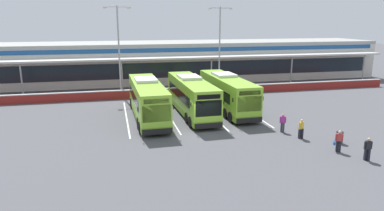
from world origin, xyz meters
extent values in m
plane|color=#4C4C51|center=(0.00, 0.00, 0.00)|extent=(200.00, 200.00, 0.00)
cube|color=beige|center=(0.00, 27.00, 2.75)|extent=(70.00, 10.00, 5.50)
cube|color=#19232D|center=(0.00, 21.98, 2.30)|extent=(66.00, 0.08, 2.20)
cube|color=navy|center=(0.00, 21.97, 5.15)|extent=(68.00, 0.08, 0.60)
cube|color=beige|center=(0.00, 20.50, 4.20)|extent=(67.00, 3.00, 0.24)
cube|color=gray|center=(0.00, 27.00, 5.75)|extent=(70.00, 10.00, 0.50)
cylinder|color=#999999|center=(-18.60, 19.30, 2.10)|extent=(0.20, 0.20, 4.20)
cylinder|color=#999999|center=(-6.20, 19.30, 2.10)|extent=(0.20, 0.20, 4.20)
cylinder|color=#999999|center=(6.20, 19.30, 2.10)|extent=(0.20, 0.20, 4.20)
cylinder|color=#999999|center=(18.60, 19.30, 2.10)|extent=(0.20, 0.20, 4.20)
cylinder|color=#999999|center=(31.00, 19.30, 2.10)|extent=(0.20, 0.20, 4.20)
cube|color=maroon|center=(0.00, 14.50, 0.50)|extent=(60.00, 0.36, 1.00)
cube|color=#B2B2B2|center=(0.00, 14.50, 1.05)|extent=(60.00, 0.40, 0.10)
cube|color=#8CC633|center=(-4.25, 5.23, 1.91)|extent=(2.80, 12.05, 3.19)
cube|color=olive|center=(-4.25, 5.23, 0.59)|extent=(2.82, 12.07, 0.56)
cube|color=black|center=(-4.26, 5.63, 2.15)|extent=(2.78, 9.65, 0.96)
cube|color=black|center=(-4.13, -0.72, 2.05)|extent=(2.31, 0.15, 1.40)
cube|color=black|center=(-4.13, -0.73, 3.05)|extent=(2.05, 0.12, 0.40)
cube|color=silver|center=(-4.27, 6.23, 3.64)|extent=(2.11, 2.84, 0.28)
cube|color=black|center=(-4.13, -0.83, 0.55)|extent=(2.45, 0.21, 0.44)
cube|color=black|center=(-2.68, -0.34, 2.40)|extent=(0.08, 0.12, 0.36)
cube|color=black|center=(-5.59, -0.40, 2.40)|extent=(0.08, 0.12, 0.36)
cylinder|color=black|center=(-3.15, 9.85, 0.52)|extent=(0.34, 1.05, 1.04)
cylinder|color=black|center=(-5.54, 9.80, 0.52)|extent=(0.34, 1.05, 1.04)
cylinder|color=black|center=(-2.99, 2.05, 0.52)|extent=(0.34, 1.05, 1.04)
cylinder|color=black|center=(-5.38, 2.00, 0.52)|extent=(0.34, 1.05, 1.04)
cylinder|color=black|center=(-2.96, 0.65, 0.52)|extent=(0.34, 1.05, 1.04)
cylinder|color=black|center=(-5.35, 0.60, 0.52)|extent=(0.34, 1.05, 1.04)
cube|color=#8CC633|center=(0.24, 5.88, 1.91)|extent=(2.80, 12.05, 3.19)
cube|color=olive|center=(0.24, 5.88, 0.59)|extent=(2.82, 12.07, 0.56)
cube|color=black|center=(0.23, 6.28, 2.15)|extent=(2.78, 9.65, 0.96)
cube|color=black|center=(0.37, -0.07, 2.05)|extent=(2.31, 0.15, 1.40)
cube|color=black|center=(0.37, -0.08, 3.05)|extent=(2.05, 0.12, 0.40)
cube|color=silver|center=(0.22, 6.88, 3.64)|extent=(2.11, 2.84, 0.28)
cube|color=black|center=(0.37, -0.18, 0.55)|extent=(2.45, 0.21, 0.44)
cube|color=black|center=(1.81, 0.31, 2.40)|extent=(0.08, 0.12, 0.36)
cube|color=black|center=(-1.10, 0.25, 2.40)|extent=(0.08, 0.12, 0.36)
cylinder|color=black|center=(1.34, 10.50, 0.52)|extent=(0.34, 1.05, 1.04)
cylinder|color=black|center=(-1.05, 10.45, 0.52)|extent=(0.34, 1.05, 1.04)
cylinder|color=black|center=(1.50, 2.70, 0.52)|extent=(0.34, 1.05, 1.04)
cylinder|color=black|center=(-0.89, 2.65, 0.52)|extent=(0.34, 1.05, 1.04)
cylinder|color=black|center=(1.53, 1.30, 0.52)|extent=(0.34, 1.05, 1.04)
cylinder|color=black|center=(-0.86, 1.25, 0.52)|extent=(0.34, 1.05, 1.04)
cube|color=#8CC633|center=(4.23, 6.62, 1.91)|extent=(2.80, 12.05, 3.19)
cube|color=olive|center=(4.23, 6.62, 0.59)|extent=(2.82, 12.07, 0.56)
cube|color=black|center=(4.22, 7.02, 2.15)|extent=(2.78, 9.65, 0.96)
cube|color=black|center=(4.35, 0.67, 2.05)|extent=(2.31, 0.15, 1.40)
cube|color=black|center=(4.35, 0.66, 3.05)|extent=(2.05, 0.12, 0.40)
cube|color=silver|center=(4.21, 7.61, 3.64)|extent=(2.11, 2.84, 0.28)
cube|color=black|center=(4.36, 0.56, 0.55)|extent=(2.45, 0.21, 0.44)
cube|color=black|center=(5.80, 1.05, 2.40)|extent=(0.08, 0.12, 0.36)
cube|color=black|center=(2.89, 0.99, 2.40)|extent=(0.08, 0.12, 0.36)
cylinder|color=black|center=(5.33, 11.24, 0.52)|extent=(0.34, 1.05, 1.04)
cylinder|color=black|center=(2.94, 11.19, 0.52)|extent=(0.34, 1.05, 1.04)
cylinder|color=black|center=(5.49, 3.44, 0.52)|extent=(0.34, 1.05, 1.04)
cylinder|color=black|center=(3.10, 3.39, 0.52)|extent=(0.34, 1.05, 1.04)
cylinder|color=black|center=(5.52, 2.04, 0.52)|extent=(0.34, 1.05, 1.04)
cylinder|color=black|center=(3.13, 1.99, 0.52)|extent=(0.34, 1.05, 1.04)
cube|color=silver|center=(-6.30, 6.00, 0.00)|extent=(0.14, 13.00, 0.01)
cube|color=silver|center=(-2.10, 6.00, 0.00)|extent=(0.14, 13.00, 0.01)
cube|color=silver|center=(2.10, 6.00, 0.00)|extent=(0.14, 13.00, 0.01)
cube|color=silver|center=(6.30, 6.00, 0.00)|extent=(0.14, 13.00, 0.01)
cube|color=black|center=(8.21, -6.70, 0.42)|extent=(0.20, 0.22, 0.84)
cube|color=black|center=(8.31, -6.87, 0.42)|extent=(0.20, 0.22, 0.84)
cube|color=#B23838|center=(8.26, -6.79, 1.12)|extent=(0.40, 0.34, 0.56)
cube|color=#B23838|center=(8.05, -6.70, 1.09)|extent=(0.12, 0.13, 0.54)
cube|color=#B23838|center=(8.46, -6.87, 1.09)|extent=(0.12, 0.13, 0.54)
sphere|color=#DBB293|center=(8.26, -6.79, 1.51)|extent=(0.22, 0.22, 0.22)
cube|color=#194C9E|center=(8.00, -6.65, 0.63)|extent=(0.22, 0.30, 0.22)
cylinder|color=#194C9E|center=(8.00, -6.65, 0.81)|extent=(0.02, 0.02, 0.16)
cube|color=black|center=(9.10, -8.54, 0.42)|extent=(0.17, 0.20, 0.84)
cube|color=black|center=(9.24, -8.69, 0.42)|extent=(0.17, 0.20, 0.84)
cube|color=black|center=(9.17, -8.62, 1.12)|extent=(0.38, 0.28, 0.56)
cube|color=black|center=(8.95, -8.58, 1.09)|extent=(0.11, 0.12, 0.54)
cube|color=black|center=(9.39, -8.66, 1.09)|extent=(0.11, 0.12, 0.54)
sphere|color=tan|center=(9.17, -8.62, 1.51)|extent=(0.22, 0.22, 0.22)
cube|color=#33333D|center=(6.42, -1.58, 0.42)|extent=(0.20, 0.22, 0.84)
cube|color=#33333D|center=(6.53, -1.75, 0.42)|extent=(0.20, 0.22, 0.84)
cube|color=#A32D89|center=(6.47, -1.66, 1.12)|extent=(0.40, 0.33, 0.56)
cube|color=#A32D89|center=(6.27, -1.58, 1.09)|extent=(0.12, 0.13, 0.54)
cube|color=#A32D89|center=(6.68, -1.74, 1.09)|extent=(0.12, 0.13, 0.54)
sphere|color=tan|center=(6.47, -1.66, 1.51)|extent=(0.22, 0.22, 0.22)
cube|color=black|center=(7.04, -3.50, 0.42)|extent=(0.21, 0.22, 0.84)
cube|color=black|center=(7.24, -3.53, 0.42)|extent=(0.21, 0.22, 0.84)
cube|color=gold|center=(7.14, -3.52, 1.12)|extent=(0.40, 0.35, 0.56)
cube|color=gold|center=(6.94, -3.61, 1.09)|extent=(0.13, 0.13, 0.54)
cube|color=gold|center=(7.34, -3.42, 1.09)|extent=(0.13, 0.13, 0.54)
sphere|color=#DBB293|center=(7.14, -3.52, 1.51)|extent=(0.22, 0.22, 0.22)
cylinder|color=#9E9EA3|center=(-6.49, 16.10, 5.50)|extent=(0.20, 0.20, 11.00)
cylinder|color=#9E9EA3|center=(-6.49, 16.10, 10.85)|extent=(2.80, 0.10, 0.10)
cube|color=silver|center=(-7.89, 16.10, 10.75)|extent=(0.44, 0.28, 0.20)
cube|color=silver|center=(-5.09, 16.10, 10.75)|extent=(0.44, 0.28, 0.20)
cylinder|color=#9E9EA3|center=(6.62, 17.03, 5.50)|extent=(0.20, 0.20, 11.00)
cylinder|color=#9E9EA3|center=(6.62, 17.03, 10.85)|extent=(2.80, 0.10, 0.10)
cube|color=silver|center=(5.22, 17.03, 10.75)|extent=(0.44, 0.28, 0.20)
cube|color=silver|center=(8.02, 17.03, 10.75)|extent=(0.44, 0.28, 0.20)
cylinder|color=#2D5133|center=(9.50, -5.18, 0.42)|extent=(0.52, 0.52, 0.85)
cylinder|color=black|center=(9.50, -5.18, 0.89)|extent=(0.54, 0.54, 0.08)
camera|label=1|loc=(-7.40, -27.45, 9.30)|focal=32.46mm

